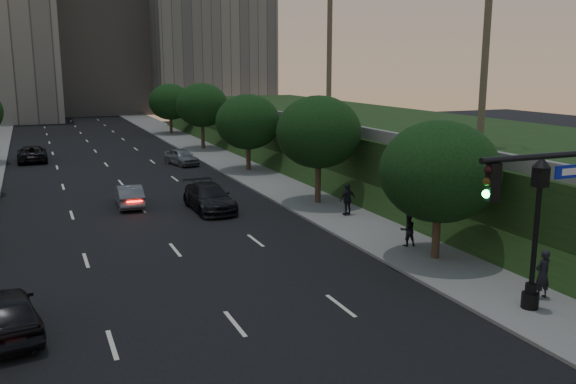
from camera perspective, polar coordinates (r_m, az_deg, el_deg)
name	(u,v)px	position (r m, az deg, el deg)	size (l,w,h in m)	color
road_surface	(125,188)	(44.48, -15.03, 0.38)	(16.00, 140.00, 0.02)	black
sidewalk_right	(261,177)	(46.91, -2.56, 1.44)	(4.50, 140.00, 0.15)	slate
embankment	(406,147)	(50.18, 10.95, 4.15)	(18.00, 90.00, 4.00)	black
parapet_wall	(311,122)	(45.74, 2.12, 6.59)	(0.35, 90.00, 0.70)	slate
office_block_mid	(95,39)	(115.95, -17.59, 13.53)	(22.00, 18.00, 26.00)	gray
office_block_right	(203,10)	(113.64, -8.00, 16.53)	(20.00, 22.00, 36.00)	gray
tree_right_a	(439,172)	(27.05, 13.98, 1.87)	(5.20, 5.20, 6.24)	#38281C
tree_right_b	(318,132)	(37.17, 2.87, 5.62)	(5.20, 5.20, 6.74)	#38281C
tree_right_c	(248,122)	(49.19, -3.77, 6.56)	(5.20, 5.20, 6.24)	#38281C
tree_right_d	(202,105)	(62.50, -8.06, 8.05)	(5.20, 5.20, 6.74)	#38281C
tree_right_e	(170,102)	(77.10, -10.97, 8.29)	(5.20, 5.20, 6.24)	#38281C
street_lamp	(535,240)	(22.66, 22.12, -4.17)	(0.64, 0.64, 5.62)	black
sedan_near_left	(6,312)	(21.78, -24.91, -10.16)	(1.87, 4.66, 1.59)	black
sedan_mid_left	(129,195)	(38.48, -14.65, -0.32)	(1.46, 4.19, 1.38)	#54555A
sedan_far_left	(32,154)	(59.11, -22.83, 3.34)	(2.45, 5.31, 1.48)	black
sedan_near_right	(209,198)	(36.52, -7.38, -0.52)	(2.19, 5.39, 1.56)	black
sedan_far_right	(181,157)	(53.49, -9.94, 3.26)	(1.69, 4.20, 1.43)	slate
pedestrian_a	(543,274)	(24.21, 22.72, -7.09)	(0.67, 0.44, 1.85)	black
pedestrian_b	(408,230)	(29.24, 11.14, -3.50)	(0.75, 0.58, 1.54)	black
pedestrian_c	(348,199)	(34.65, 5.60, -0.69)	(1.06, 0.44, 1.81)	black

